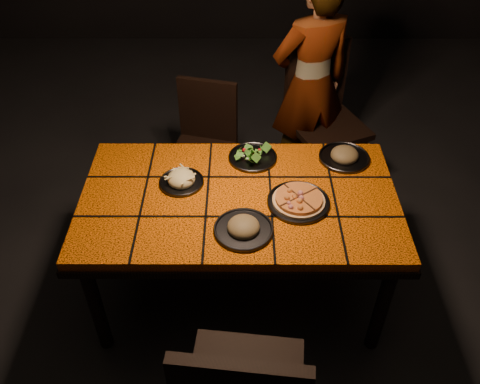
{
  "coord_description": "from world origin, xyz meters",
  "views": [
    {
      "loc": [
        0.01,
        -1.91,
        2.45
      ],
      "look_at": [
        0.01,
        -0.05,
        0.82
      ],
      "focal_mm": 38.0,
      "sensor_mm": 36.0,
      "label": 1
    }
  ],
  "objects_px": {
    "diner": "(310,85)",
    "plate_pasta": "(181,180)",
    "chair_far_right": "(322,109)",
    "plate_pizza": "(299,201)",
    "chair_far_left": "(205,138)",
    "dining_table": "(239,207)"
  },
  "relations": [
    {
      "from": "chair_far_left",
      "to": "dining_table",
      "type": "bearing_deg",
      "value": -61.24
    },
    {
      "from": "diner",
      "to": "plate_pasta",
      "type": "xyz_separation_m",
      "value": [
        -0.77,
        -0.99,
        -0.0
      ]
    },
    {
      "from": "chair_far_left",
      "to": "chair_far_right",
      "type": "height_order",
      "value": "chair_far_right"
    },
    {
      "from": "chair_far_right",
      "to": "diner",
      "type": "relative_size",
      "value": 0.66
    },
    {
      "from": "chair_far_right",
      "to": "plate_pizza",
      "type": "bearing_deg",
      "value": -127.31
    },
    {
      "from": "chair_far_right",
      "to": "plate_pasta",
      "type": "xyz_separation_m",
      "value": [
        -0.86,
        -0.98,
        0.18
      ]
    },
    {
      "from": "dining_table",
      "to": "chair_far_right",
      "type": "height_order",
      "value": "chair_far_right"
    },
    {
      "from": "chair_far_right",
      "to": "diner",
      "type": "distance_m",
      "value": 0.21
    },
    {
      "from": "diner",
      "to": "plate_pizza",
      "type": "height_order",
      "value": "diner"
    },
    {
      "from": "dining_table",
      "to": "chair_far_left",
      "type": "bearing_deg",
      "value": 104.99
    },
    {
      "from": "diner",
      "to": "chair_far_left",
      "type": "bearing_deg",
      "value": -3.96
    },
    {
      "from": "chair_far_right",
      "to": "plate_pasta",
      "type": "distance_m",
      "value": 1.32
    },
    {
      "from": "plate_pizza",
      "to": "chair_far_right",
      "type": "bearing_deg",
      "value": 76.61
    },
    {
      "from": "dining_table",
      "to": "diner",
      "type": "distance_m",
      "value": 1.19
    },
    {
      "from": "diner",
      "to": "plate_pizza",
      "type": "bearing_deg",
      "value": 59.82
    },
    {
      "from": "diner",
      "to": "plate_pasta",
      "type": "height_order",
      "value": "diner"
    },
    {
      "from": "plate_pizza",
      "to": "diner",
      "type": "bearing_deg",
      "value": 81.27
    },
    {
      "from": "dining_table",
      "to": "chair_far_right",
      "type": "bearing_deg",
      "value": 62.43
    },
    {
      "from": "chair_far_left",
      "to": "plate_pasta",
      "type": "xyz_separation_m",
      "value": [
        -0.07,
        -0.77,
        0.27
      ]
    },
    {
      "from": "chair_far_right",
      "to": "diner",
      "type": "bearing_deg",
      "value": 153.95
    },
    {
      "from": "diner",
      "to": "plate_pasta",
      "type": "bearing_deg",
      "value": 30.66
    },
    {
      "from": "plate_pizza",
      "to": "plate_pasta",
      "type": "xyz_separation_m",
      "value": [
        -0.59,
        0.15,
        0.0
      ]
    }
  ]
}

